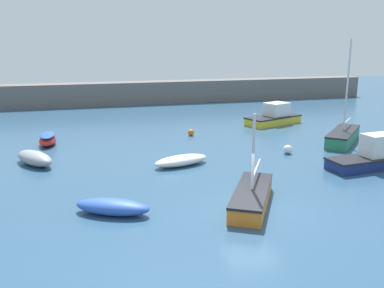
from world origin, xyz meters
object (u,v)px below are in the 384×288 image
at_px(sailboat_twin_hulled, 252,196).
at_px(open_tender_yellow, 113,207).
at_px(cabin_cruiser_white, 376,156).
at_px(rowboat_blue_near, 181,160).
at_px(rowboat_white_midwater, 35,158).
at_px(motorboat_grey_hull, 274,117).
at_px(mooring_buoy_white, 288,149).
at_px(mooring_buoy_orange, 191,132).
at_px(rowboat_with_red_cover, 48,139).
at_px(sailboat_tall_mast, 343,136).

xyz_separation_m(sailboat_twin_hulled, open_tender_yellow, (-6.32, 0.62, -0.09)).
distance_m(sailboat_twin_hulled, cabin_cruiser_white, 10.21).
xyz_separation_m(rowboat_blue_near, open_tender_yellow, (-4.65, -6.44, 0.03)).
bearing_deg(rowboat_white_midwater, motorboat_grey_hull, 79.81).
relative_size(rowboat_white_midwater, open_tender_yellow, 1.00).
relative_size(cabin_cruiser_white, mooring_buoy_white, 10.19).
xyz_separation_m(cabin_cruiser_white, mooring_buoy_white, (-3.62, 4.21, -0.40)).
distance_m(cabin_cruiser_white, mooring_buoy_orange, 14.11).
distance_m(open_tender_yellow, motorboat_grey_hull, 23.24).
height_order(motorboat_grey_hull, mooring_buoy_orange, motorboat_grey_hull).
bearing_deg(rowboat_with_red_cover, sailboat_tall_mast, -101.29).
relative_size(open_tender_yellow, motorboat_grey_hull, 0.63).
bearing_deg(motorboat_grey_hull, mooring_buoy_white, 48.17).
xyz_separation_m(sailboat_twin_hulled, cabin_cruiser_white, (9.52, 3.67, 0.26)).
height_order(rowboat_blue_near, mooring_buoy_orange, rowboat_blue_near).
relative_size(rowboat_white_midwater, mooring_buoy_white, 6.08).
distance_m(motorboat_grey_hull, mooring_buoy_white, 10.39).
distance_m(cabin_cruiser_white, rowboat_with_red_cover, 22.24).
xyz_separation_m(rowboat_white_midwater, mooring_buoy_white, (16.19, -1.63, -0.12)).
xyz_separation_m(sailboat_tall_mast, cabin_cruiser_white, (-1.74, -5.92, 0.16)).
xyz_separation_m(open_tender_yellow, mooring_buoy_orange, (7.36, 14.32, -0.09)).
height_order(open_tender_yellow, motorboat_grey_hull, motorboat_grey_hull).
height_order(rowboat_blue_near, mooring_buoy_white, rowboat_blue_near).
height_order(rowboat_with_red_cover, mooring_buoy_orange, rowboat_with_red_cover).
distance_m(open_tender_yellow, mooring_buoy_white, 14.22).
distance_m(rowboat_white_midwater, mooring_buoy_white, 16.27).
bearing_deg(open_tender_yellow, sailboat_tall_mast, -125.90).
bearing_deg(cabin_cruiser_white, open_tender_yellow, 5.51).
bearing_deg(motorboat_grey_hull, mooring_buoy_orange, -3.86).
relative_size(rowboat_blue_near, sailboat_tall_mast, 0.50).
bearing_deg(mooring_buoy_orange, open_tender_yellow, -117.22).
bearing_deg(rowboat_with_red_cover, motorboat_grey_hull, -79.12).
xyz_separation_m(open_tender_yellow, motorboat_grey_hull, (15.87, 16.98, 0.33)).
height_order(rowboat_blue_near, rowboat_with_red_cover, rowboat_with_red_cover).
bearing_deg(open_tender_yellow, mooring_buoy_white, -122.21).
bearing_deg(rowboat_white_midwater, mooring_buoy_orange, 83.20).
xyz_separation_m(rowboat_blue_near, rowboat_with_red_cover, (-8.15, 7.60, 0.11)).
xyz_separation_m(sailboat_tall_mast, mooring_buoy_white, (-5.36, -1.71, -0.24)).
bearing_deg(mooring_buoy_white, sailboat_twin_hulled, -126.82).
xyz_separation_m(rowboat_blue_near, motorboat_grey_hull, (11.21, 10.54, 0.36)).
xyz_separation_m(motorboat_grey_hull, cabin_cruiser_white, (-0.03, -13.94, 0.03)).
xyz_separation_m(rowboat_blue_near, rowboat_white_midwater, (-8.62, 2.45, 0.11)).
bearing_deg(rowboat_with_red_cover, rowboat_white_midwater, 177.00).
distance_m(sailboat_twin_hulled, sailboat_tall_mast, 14.80).
distance_m(open_tender_yellow, rowboat_with_red_cover, 14.47).
height_order(rowboat_blue_near, open_tender_yellow, open_tender_yellow).
xyz_separation_m(motorboat_grey_hull, sailboat_tall_mast, (1.72, -8.02, -0.14)).
xyz_separation_m(open_tender_yellow, sailboat_tall_mast, (17.58, 8.97, 0.19)).
bearing_deg(sailboat_twin_hulled, motorboat_grey_hull, -178.58).
bearing_deg(rowboat_white_midwater, mooring_buoy_white, 51.86).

